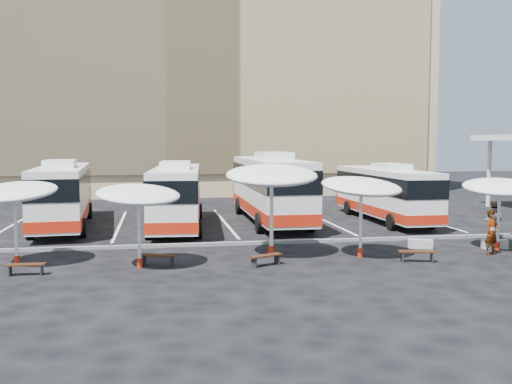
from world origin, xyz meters
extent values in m
plane|color=black|center=(0.00, 0.00, 0.00)|extent=(120.00, 120.00, 0.00)
cube|color=tan|center=(0.00, 32.00, 12.50)|extent=(42.00, 18.00, 25.00)
cube|color=tan|center=(0.00, 22.90, 12.00)|extent=(40.00, 0.30, 20.00)
cylinder|color=white|center=(20.00, 13.00, 2.40)|extent=(0.30, 0.30, 4.80)
cube|color=black|center=(0.00, 0.50, 0.07)|extent=(34.00, 0.25, 0.15)
cube|color=white|center=(-12.00, 8.00, 0.01)|extent=(0.15, 12.00, 0.01)
cube|color=white|center=(-6.00, 8.00, 0.01)|extent=(0.15, 12.00, 0.01)
cube|color=white|center=(0.00, 8.00, 0.01)|extent=(0.15, 12.00, 0.01)
cube|color=white|center=(6.00, 8.00, 0.01)|extent=(0.15, 12.00, 0.01)
cube|color=white|center=(12.00, 8.00, 0.01)|extent=(0.15, 12.00, 0.01)
cube|color=white|center=(-9.02, 7.65, 1.90)|extent=(3.25, 11.82, 2.92)
cube|color=black|center=(-9.02, 7.65, 2.48)|extent=(3.31, 11.88, 1.07)
cube|color=red|center=(-9.02, 7.65, 0.83)|extent=(3.31, 11.88, 0.54)
cube|color=red|center=(-9.43, 13.48, 1.17)|extent=(2.50, 0.37, 1.36)
cube|color=white|center=(-8.95, 6.68, 3.55)|extent=(1.76, 3.02, 0.39)
cylinder|color=black|center=(-10.47, 10.97, 0.49)|extent=(0.41, 0.99, 0.97)
cylinder|color=black|center=(-8.04, 11.14, 0.49)|extent=(0.41, 0.99, 0.97)
cylinder|color=black|center=(-9.96, 3.69, 0.49)|extent=(0.41, 0.99, 0.97)
cylinder|color=black|center=(-7.53, 3.86, 0.49)|extent=(0.41, 0.99, 0.97)
cube|color=white|center=(-2.82, 6.41, 1.86)|extent=(3.28, 11.63, 2.87)
cube|color=black|center=(-2.82, 6.41, 2.44)|extent=(3.34, 11.69, 1.05)
cube|color=red|center=(-2.82, 6.41, 0.81)|extent=(3.34, 11.69, 0.53)
cube|color=red|center=(-2.37, 12.13, 1.15)|extent=(2.46, 0.38, 1.34)
cube|color=white|center=(-2.89, 5.46, 3.49)|extent=(1.75, 2.98, 0.38)
cylinder|color=black|center=(-3.75, 9.84, 0.48)|extent=(0.41, 0.98, 0.96)
cylinder|color=black|center=(-1.36, 9.66, 0.48)|extent=(0.41, 0.98, 0.96)
cylinder|color=black|center=(-4.31, 2.69, 0.48)|extent=(0.41, 0.98, 0.96)
cylinder|color=black|center=(-1.93, 2.51, 0.48)|extent=(0.41, 0.98, 0.96)
cube|color=white|center=(2.69, 7.92, 2.09)|extent=(2.78, 12.89, 3.22)
cube|color=black|center=(2.69, 7.92, 2.74)|extent=(2.85, 12.96, 1.18)
cube|color=red|center=(2.69, 7.92, 0.91)|extent=(2.85, 12.96, 0.59)
cube|color=red|center=(2.74, 14.35, 1.29)|extent=(2.75, 0.24, 1.50)
cube|color=white|center=(2.68, 6.85, 3.92)|extent=(1.74, 3.23, 0.43)
cylinder|color=black|center=(1.38, 11.68, 0.54)|extent=(0.38, 1.08, 1.07)
cylinder|color=black|center=(4.06, 11.66, 0.54)|extent=(0.38, 1.08, 1.07)
cylinder|color=black|center=(1.32, 3.64, 0.54)|extent=(0.38, 1.08, 1.07)
cylinder|color=black|center=(4.00, 3.62, 0.54)|extent=(0.38, 1.08, 1.07)
cube|color=white|center=(9.48, 7.03, 1.75)|extent=(2.38, 10.80, 2.69)
cube|color=black|center=(9.48, 7.03, 2.29)|extent=(2.44, 10.85, 0.99)
cube|color=red|center=(9.48, 7.03, 0.76)|extent=(2.44, 10.85, 0.49)
cube|color=red|center=(9.41, 12.41, 1.08)|extent=(2.30, 0.21, 1.26)
cube|color=white|center=(9.50, 6.13, 3.28)|extent=(1.47, 2.71, 0.36)
cylinder|color=black|center=(8.32, 10.15, 0.45)|extent=(0.33, 0.90, 0.90)
cylinder|color=black|center=(10.57, 10.18, 0.45)|extent=(0.33, 0.90, 0.90)
cylinder|color=black|center=(8.41, 3.42, 0.45)|extent=(0.33, 0.90, 0.90)
cylinder|color=black|center=(10.65, 3.45, 0.45)|extent=(0.33, 0.90, 0.90)
cylinder|color=white|center=(-9.19, -2.30, 1.39)|extent=(0.16, 0.16, 2.77)
cylinder|color=red|center=(-9.19, -2.30, 0.18)|extent=(0.26, 0.26, 0.37)
ellipsoid|color=white|center=(-9.19, -2.30, 2.82)|extent=(4.02, 4.04, 0.95)
cylinder|color=white|center=(-4.56, -3.55, 1.36)|extent=(0.17, 0.17, 2.72)
cylinder|color=red|center=(-4.56, -3.55, 0.18)|extent=(0.26, 0.26, 0.36)
ellipsoid|color=white|center=(-4.56, -3.55, 2.76)|extent=(4.05, 4.07, 0.93)
cylinder|color=white|center=(0.73, -2.28, 1.65)|extent=(0.17, 0.17, 3.30)
cylinder|color=red|center=(0.73, -2.28, 0.22)|extent=(0.27, 0.27, 0.44)
ellipsoid|color=white|center=(0.73, -2.28, 3.36)|extent=(4.13, 4.17, 1.13)
cylinder|color=white|center=(4.27, -3.07, 1.43)|extent=(0.17, 0.17, 2.86)
cylinder|color=red|center=(4.27, -3.07, 0.19)|extent=(0.26, 0.26, 0.38)
ellipsoid|color=white|center=(4.27, -3.07, 2.91)|extent=(4.08, 4.11, 0.98)
cylinder|color=white|center=(10.71, -2.64, 1.36)|extent=(0.16, 0.16, 2.72)
cylinder|color=red|center=(10.71, -2.64, 0.18)|extent=(0.26, 0.26, 0.36)
ellipsoid|color=white|center=(10.71, -2.64, 2.77)|extent=(4.01, 4.04, 0.93)
cube|color=black|center=(-8.48, -4.10, 0.38)|extent=(1.35, 0.40, 0.05)
cube|color=black|center=(-9.02, -4.08, 0.18)|extent=(0.06, 0.34, 0.36)
cube|color=black|center=(-7.95, -4.12, 0.18)|extent=(0.06, 0.34, 0.36)
cube|color=black|center=(-3.89, -3.29, 0.40)|extent=(1.43, 0.80, 0.06)
cube|color=black|center=(-4.42, -3.11, 0.18)|extent=(0.17, 0.35, 0.37)
cube|color=black|center=(-3.36, -3.47, 0.18)|extent=(0.17, 0.35, 0.37)
cube|color=black|center=(0.17, -3.99, 0.38)|extent=(1.37, 0.88, 0.05)
cube|color=black|center=(-0.32, -4.21, 0.18)|extent=(0.19, 0.33, 0.36)
cube|color=black|center=(0.65, -3.77, 0.18)|extent=(0.19, 0.33, 0.36)
cube|color=black|center=(6.14, -4.36, 0.41)|extent=(1.48, 0.74, 0.06)
cube|color=black|center=(5.59, -4.21, 0.19)|extent=(0.15, 0.36, 0.38)
cube|color=black|center=(6.69, -4.51, 0.19)|extent=(0.15, 0.36, 0.38)
cube|color=#999993|center=(7.58, -1.68, 0.20)|extent=(1.12, 0.74, 0.40)
cube|color=#999993|center=(10.77, -2.30, 0.20)|extent=(1.14, 0.68, 0.41)
imported|color=black|center=(9.83, -3.54, 0.94)|extent=(0.80, 0.66, 1.88)
imported|color=black|center=(12.09, -0.22, 0.89)|extent=(1.10, 1.08, 1.78)
camera|label=1|loc=(-3.85, -24.98, 4.68)|focal=40.00mm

